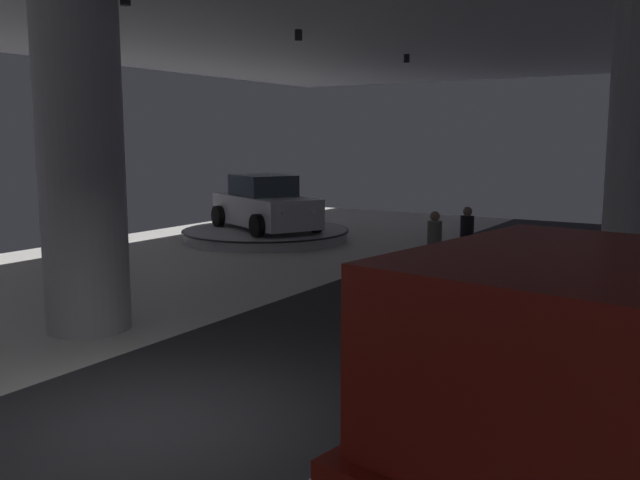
# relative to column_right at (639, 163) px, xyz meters

# --- Properties ---
(ground) EXTENTS (24.00, 44.00, 0.06)m
(ground) POSITION_rel_column_right_xyz_m (-3.88, -8.21, -2.77)
(ground) COLOR silver
(column_right) EXTENTS (1.11, 1.11, 5.50)m
(column_right) POSITION_rel_column_right_xyz_m (0.00, 0.00, 0.00)
(column_right) COLOR #ADADB2
(column_right) RESTS_ON ground
(column_left) EXTENTS (1.38, 1.38, 5.50)m
(column_left) POSITION_rel_column_right_xyz_m (-7.64, -5.76, -0.00)
(column_left) COLOR #ADADB2
(column_left) RESTS_ON ground
(display_platform_far_left) EXTENTS (5.25, 5.25, 0.33)m
(display_platform_far_left) POSITION_rel_column_right_xyz_m (-11.15, 4.03, -2.56)
(display_platform_far_left) COLOR #B7B7BC
(display_platform_far_left) RESTS_ON ground
(display_car_far_left) EXTENTS (4.56, 3.57, 1.71)m
(display_car_far_left) POSITION_rel_column_right_xyz_m (-11.18, 4.04, -1.65)
(display_car_far_left) COLOR silver
(display_car_far_left) RESTS_ON display_platform_far_left
(visitor_walking_near) EXTENTS (0.32, 0.32, 1.59)m
(visitor_walking_near) POSITION_rel_column_right_xyz_m (-3.90, 2.22, -1.84)
(visitor_walking_near) COLOR black
(visitor_walking_near) RESTS_ON ground
(visitor_walking_far) EXTENTS (0.32, 0.32, 1.59)m
(visitor_walking_far) POSITION_rel_column_right_xyz_m (-4.16, 0.86, -1.84)
(visitor_walking_far) COLOR black
(visitor_walking_far) RESTS_ON ground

